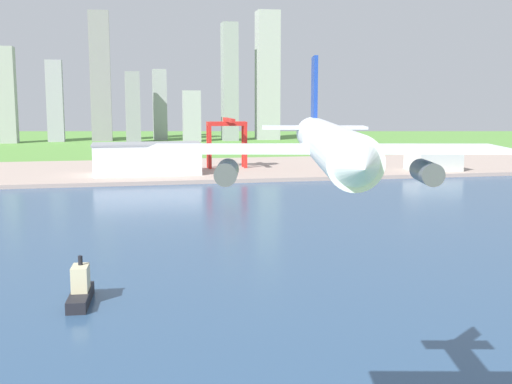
# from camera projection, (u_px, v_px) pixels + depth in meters

# --- Properties ---
(ground_plane) EXTENTS (2400.00, 2400.00, 0.00)m
(ground_plane) POSITION_uv_depth(u_px,v_px,m) (192.00, 223.00, 269.14)
(ground_plane) COLOR #59923E
(water_bay) EXTENTS (840.00, 360.00, 0.15)m
(water_bay) POSITION_uv_depth(u_px,v_px,m) (212.00, 257.00, 210.99)
(water_bay) COLOR #2D4C70
(water_bay) RESTS_ON ground
(industrial_pier) EXTENTS (840.00, 140.00, 2.50)m
(industrial_pier) POSITION_uv_depth(u_px,v_px,m) (162.00, 170.00, 453.09)
(industrial_pier) COLOR #AB9689
(industrial_pier) RESTS_ON ground
(airplane_landing) EXTENTS (39.84, 47.28, 14.69)m
(airplane_landing) POSITION_uv_depth(u_px,v_px,m) (328.00, 146.00, 69.17)
(airplane_landing) COLOR white
(tugboat_small) EXTENTS (6.09, 19.23, 11.63)m
(tugboat_small) POSITION_uv_depth(u_px,v_px,m) (81.00, 290.00, 163.89)
(tugboat_small) COLOR black
(tugboat_small) RESTS_ON water_bay
(port_crane_red) EXTENTS (27.31, 37.00, 34.84)m
(port_crane_red) POSITION_uv_depth(u_px,v_px,m) (227.00, 131.00, 451.76)
(port_crane_red) COLOR red
(port_crane_red) RESTS_ON industrial_pier
(warehouse_main) EXTENTS (68.37, 30.27, 19.92)m
(warehouse_main) POSITION_uv_depth(u_px,v_px,m) (147.00, 159.00, 418.02)
(warehouse_main) COLOR white
(warehouse_main) RESTS_ON industrial_pier
(warehouse_annex) EXTENTS (31.47, 27.26, 15.19)m
(warehouse_annex) POSITION_uv_depth(u_px,v_px,m) (433.00, 159.00, 441.50)
(warehouse_annex) COLOR silver
(warehouse_annex) RESTS_ON industrial_pier
(distant_skyline) EXTENTS (322.53, 66.82, 154.29)m
(distant_skyline) POSITION_uv_depth(u_px,v_px,m) (164.00, 88.00, 772.46)
(distant_skyline) COLOR #9EA19E
(distant_skyline) RESTS_ON ground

